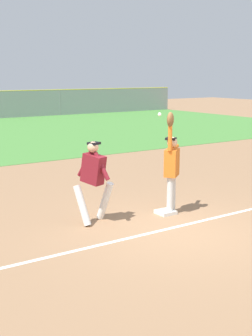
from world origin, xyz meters
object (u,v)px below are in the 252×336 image
object	(u,v)px
fielder	(172,164)
runner	(93,176)
baseball	(160,114)
first_base	(166,212)

from	to	relation	value
fielder	runner	size ratio (longest dim) A/B	1.33
runner	baseball	size ratio (longest dim) A/B	23.24
runner	baseball	distance (m)	1.90
first_base	fielder	xyz separation A→B (m)	(0.14, -0.01, 1.08)
first_base	baseball	bearing A→B (deg)	-160.78
fielder	runner	distance (m)	1.82
fielder	baseball	xyz separation A→B (m)	(-0.42, -0.09, 1.12)
first_base	baseball	distance (m)	2.22
baseball	first_base	bearing A→B (deg)	19.22
first_base	baseball	size ratio (longest dim) A/B	5.14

